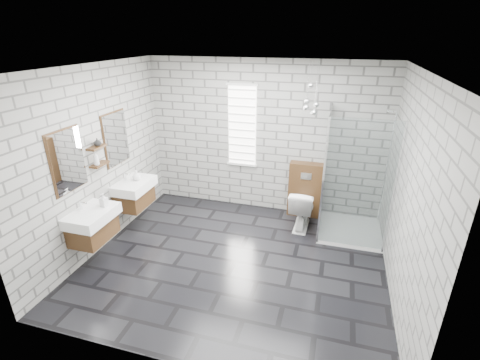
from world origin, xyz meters
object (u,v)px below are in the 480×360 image
at_px(vanity_left, 90,217).
at_px(shower_enclosure, 346,208).
at_px(cistern_panel, 306,190).
at_px(vanity_right, 132,186).
at_px(toilet, 302,208).

xyz_separation_m(vanity_left, shower_enclosure, (3.41, 1.75, -0.25)).
bearing_deg(cistern_panel, vanity_right, -155.85).
distance_m(vanity_left, cistern_panel, 3.54).
xyz_separation_m(vanity_left, toilet, (2.71, 1.83, -0.41)).
height_order(vanity_left, shower_enclosure, shower_enclosure).
height_order(vanity_left, toilet, vanity_left).
relative_size(vanity_left, shower_enclosure, 0.77).
xyz_separation_m(vanity_left, cistern_panel, (2.71, 2.27, -0.26)).
bearing_deg(shower_enclosure, vanity_right, -168.45).
height_order(vanity_left, cistern_panel, vanity_left).
xyz_separation_m(cistern_panel, shower_enclosure, (0.70, -0.52, 0.00)).
relative_size(cistern_panel, shower_enclosure, 0.49).
relative_size(vanity_right, toilet, 2.24).
xyz_separation_m(vanity_right, toilet, (2.71, 0.77, -0.41)).
bearing_deg(toilet, vanity_right, 17.81).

